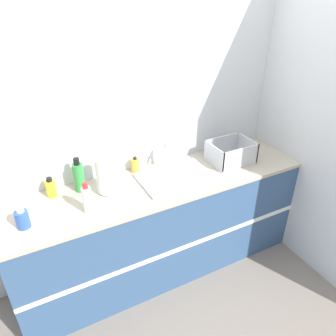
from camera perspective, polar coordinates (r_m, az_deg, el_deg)
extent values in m
plane|color=slate|center=(2.89, 1.59, -20.10)|extent=(12.00, 12.00, 0.00)
cube|color=silver|center=(2.56, -4.56, 8.89)|extent=(4.73, 0.06, 2.60)
cube|color=silver|center=(2.98, 20.06, 10.31)|extent=(0.06, 2.57, 2.60)
cube|color=#33517A|center=(2.76, -1.17, -10.38)|extent=(2.33, 0.57, 0.86)
cube|color=white|center=(2.58, 1.68, -13.97)|extent=(2.33, 0.01, 0.04)
cube|color=#B2A893|center=(2.50, -1.28, -2.64)|extent=(2.36, 0.59, 0.03)
cube|color=silver|center=(2.52, 1.26, -1.59)|extent=(0.55, 0.37, 0.02)
cylinder|color=silver|center=(2.59, -0.48, 2.27)|extent=(0.02, 0.02, 0.21)
cylinder|color=silver|center=(2.50, 0.13, 3.80)|extent=(0.02, 0.12, 0.02)
cylinder|color=#4C4C51|center=(2.41, -10.58, -4.02)|extent=(0.10, 0.10, 0.01)
cylinder|color=white|center=(2.33, -10.90, -1.22)|extent=(0.13, 0.13, 0.27)
cube|color=#B7BABF|center=(2.80, 10.72, 1.27)|extent=(0.35, 0.27, 0.01)
cube|color=#B7BABF|center=(2.68, 12.54, 1.75)|extent=(0.35, 0.01, 0.17)
cube|color=#B7BABF|center=(2.85, 9.35, 3.96)|extent=(0.35, 0.01, 0.17)
cube|color=#B7BABF|center=(2.67, 7.99, 2.14)|extent=(0.01, 0.27, 0.17)
cube|color=#B7BABF|center=(2.86, 13.61, 3.58)|extent=(0.01, 0.27, 0.17)
cylinder|color=yellow|center=(2.44, -19.70, -3.39)|extent=(0.07, 0.07, 0.12)
cylinder|color=black|center=(2.40, -20.01, -1.90)|extent=(0.04, 0.04, 0.03)
cylinder|color=#2D8C3D|center=(2.42, -15.25, -1.62)|extent=(0.07, 0.07, 0.22)
cylinder|color=black|center=(2.35, -15.68, 1.11)|extent=(0.04, 0.04, 0.05)
cylinder|color=white|center=(2.19, -13.87, -5.47)|extent=(0.06, 0.06, 0.19)
cylinder|color=red|center=(2.13, -14.24, -2.99)|extent=(0.03, 0.03, 0.04)
cylinder|color=#2D56B7|center=(2.22, -24.02, -8.17)|extent=(0.08, 0.08, 0.12)
cylinder|color=silver|center=(2.18, -24.40, -6.69)|extent=(0.05, 0.05, 0.03)
cylinder|color=gold|center=(2.59, -5.71, 0.40)|extent=(0.06, 0.06, 0.11)
cylinder|color=black|center=(2.56, -5.79, 1.70)|extent=(0.03, 0.03, 0.02)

